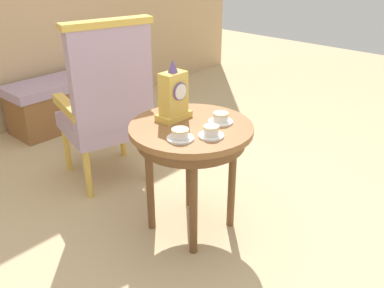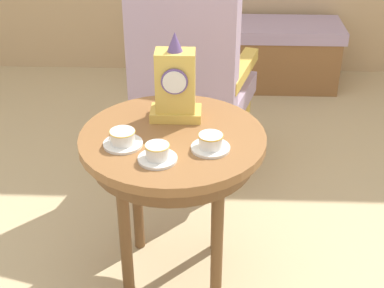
{
  "view_description": "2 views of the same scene",
  "coord_description": "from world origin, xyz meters",
  "px_view_note": "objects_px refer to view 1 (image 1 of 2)",
  "views": [
    {
      "loc": [
        -1.56,
        -1.36,
        1.56
      ],
      "look_at": [
        0.04,
        0.08,
        0.51
      ],
      "focal_mm": 39.58,
      "sensor_mm": 36.0,
      "label": 1
    },
    {
      "loc": [
        0.12,
        -1.72,
        1.66
      ],
      "look_at": [
        0.05,
        0.06,
        0.61
      ],
      "focal_mm": 53.14,
      "sensor_mm": 36.0,
      "label": 2
    }
  ],
  "objects_px": {
    "teacup_left": "(180,135)",
    "teacup_center": "(221,118)",
    "window_bench": "(70,100)",
    "side_table": "(191,139)",
    "teacup_right": "(211,132)",
    "armchair": "(107,102)",
    "mantel_clock": "(174,96)"
  },
  "relations": [
    {
      "from": "mantel_clock",
      "to": "armchair",
      "type": "relative_size",
      "value": 0.29
    },
    {
      "from": "side_table",
      "to": "teacup_center",
      "type": "distance_m",
      "value": 0.2
    },
    {
      "from": "teacup_left",
      "to": "window_bench",
      "type": "bearing_deg",
      "value": 72.99
    },
    {
      "from": "mantel_clock",
      "to": "window_bench",
      "type": "xyz_separation_m",
      "value": [
        0.44,
        1.78,
        -0.57
      ]
    },
    {
      "from": "teacup_center",
      "to": "window_bench",
      "type": "xyz_separation_m",
      "value": [
        0.31,
        2.01,
        -0.46
      ]
    },
    {
      "from": "side_table",
      "to": "armchair",
      "type": "distance_m",
      "value": 0.77
    },
    {
      "from": "mantel_clock",
      "to": "side_table",
      "type": "bearing_deg",
      "value": -91.84
    },
    {
      "from": "side_table",
      "to": "teacup_right",
      "type": "relative_size",
      "value": 5.1
    },
    {
      "from": "teacup_left",
      "to": "teacup_right",
      "type": "distance_m",
      "value": 0.16
    },
    {
      "from": "teacup_center",
      "to": "armchair",
      "type": "height_order",
      "value": "armchair"
    },
    {
      "from": "teacup_center",
      "to": "teacup_left",
      "type": "bearing_deg",
      "value": 177.0
    },
    {
      "from": "teacup_left",
      "to": "teacup_right",
      "type": "height_order",
      "value": "teacup_right"
    },
    {
      "from": "armchair",
      "to": "window_bench",
      "type": "distance_m",
      "value": 1.27
    },
    {
      "from": "teacup_left",
      "to": "teacup_center",
      "type": "bearing_deg",
      "value": -3.0
    },
    {
      "from": "armchair",
      "to": "window_bench",
      "type": "xyz_separation_m",
      "value": [
        0.41,
        1.14,
        -0.37
      ]
    },
    {
      "from": "teacup_left",
      "to": "mantel_clock",
      "type": "xyz_separation_m",
      "value": [
        0.17,
        0.21,
        0.11
      ]
    },
    {
      "from": "armchair",
      "to": "teacup_center",
      "type": "bearing_deg",
      "value": -82.97
    },
    {
      "from": "teacup_right",
      "to": "window_bench",
      "type": "distance_m",
      "value": 2.19
    },
    {
      "from": "teacup_left",
      "to": "teacup_center",
      "type": "distance_m",
      "value": 0.3
    },
    {
      "from": "window_bench",
      "to": "teacup_center",
      "type": "bearing_deg",
      "value": -98.68
    },
    {
      "from": "teacup_right",
      "to": "teacup_left",
      "type": "bearing_deg",
      "value": 144.03
    },
    {
      "from": "teacup_center",
      "to": "armchair",
      "type": "distance_m",
      "value": 0.88
    },
    {
      "from": "teacup_left",
      "to": "teacup_right",
      "type": "bearing_deg",
      "value": -35.97
    },
    {
      "from": "mantel_clock",
      "to": "window_bench",
      "type": "distance_m",
      "value": 1.92
    },
    {
      "from": "teacup_right",
      "to": "armchair",
      "type": "relative_size",
      "value": 0.12
    },
    {
      "from": "teacup_left",
      "to": "mantel_clock",
      "type": "distance_m",
      "value": 0.29
    },
    {
      "from": "teacup_right",
      "to": "window_bench",
      "type": "height_order",
      "value": "teacup_right"
    },
    {
      "from": "teacup_left",
      "to": "armchair",
      "type": "height_order",
      "value": "armchair"
    },
    {
      "from": "mantel_clock",
      "to": "armchair",
      "type": "xyz_separation_m",
      "value": [
        0.03,
        0.64,
        -0.2
      ]
    },
    {
      "from": "teacup_left",
      "to": "window_bench",
      "type": "relative_size",
      "value": 0.12
    },
    {
      "from": "side_table",
      "to": "armchair",
      "type": "xyz_separation_m",
      "value": [
        0.03,
        0.77,
        0.01
      ]
    },
    {
      "from": "teacup_center",
      "to": "mantel_clock",
      "type": "distance_m",
      "value": 0.28
    }
  ]
}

